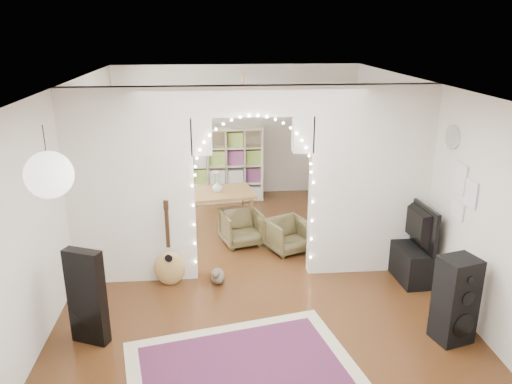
{
  "coord_description": "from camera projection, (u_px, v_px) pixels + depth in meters",
  "views": [
    {
      "loc": [
        -0.54,
        -6.51,
        3.42
      ],
      "look_at": [
        0.07,
        0.3,
        1.15
      ],
      "focal_mm": 35.0,
      "sensor_mm": 36.0,
      "label": 1
    }
  ],
  "objects": [
    {
      "name": "floor",
      "position": [
        253.0,
        273.0,
        7.28
      ],
      "size": [
        7.5,
        7.5,
        0.0
      ],
      "primitive_type": "plane",
      "color": "black",
      "rests_on": "ground"
    },
    {
      "name": "ceiling",
      "position": [
        253.0,
        85.0,
        6.43
      ],
      "size": [
        5.0,
        7.5,
        0.02
      ],
      "primitive_type": "cube",
      "color": "white",
      "rests_on": "wall_back"
    },
    {
      "name": "wall_back",
      "position": [
        238.0,
        131.0,
        10.4
      ],
      "size": [
        5.0,
        0.02,
        2.7
      ],
      "primitive_type": "cube",
      "color": "silver",
      "rests_on": "floor"
    },
    {
      "name": "wall_front",
      "position": [
        300.0,
        355.0,
        3.31
      ],
      "size": [
        5.0,
        0.02,
        2.7
      ],
      "primitive_type": "cube",
      "color": "silver",
      "rests_on": "floor"
    },
    {
      "name": "wall_left",
      "position": [
        66.0,
        190.0,
        6.64
      ],
      "size": [
        0.02,
        7.5,
        2.7
      ],
      "primitive_type": "cube",
      "color": "silver",
      "rests_on": "floor"
    },
    {
      "name": "wall_right",
      "position": [
        428.0,
        180.0,
        7.07
      ],
      "size": [
        0.02,
        7.5,
        2.7
      ],
      "primitive_type": "cube",
      "color": "silver",
      "rests_on": "floor"
    },
    {
      "name": "divider_wall",
      "position": [
        253.0,
        180.0,
        6.83
      ],
      "size": [
        5.0,
        0.2,
        2.7
      ],
      "color": "silver",
      "rests_on": "floor"
    },
    {
      "name": "fairy_lights",
      "position": [
        254.0,
        174.0,
        6.67
      ],
      "size": [
        1.64,
        0.04,
        1.6
      ],
      "primitive_type": null,
      "color": "#FFEABF",
      "rests_on": "divider_wall"
    },
    {
      "name": "window",
      "position": [
        96.0,
        148.0,
        8.3
      ],
      "size": [
        0.04,
        1.2,
        1.4
      ],
      "primitive_type": "cube",
      "color": "white",
      "rests_on": "wall_left"
    },
    {
      "name": "wall_clock",
      "position": [
        453.0,
        137.0,
        6.26
      ],
      "size": [
        0.03,
        0.31,
        0.31
      ],
      "primitive_type": "cylinder",
      "rotation": [
        0.0,
        1.57,
        0.0
      ],
      "color": "white",
      "rests_on": "wall_right"
    },
    {
      "name": "picture_frames",
      "position": [
        462.0,
        192.0,
        6.07
      ],
      "size": [
        0.02,
        0.5,
        0.7
      ],
      "primitive_type": null,
      "color": "white",
      "rests_on": "wall_right"
    },
    {
      "name": "paper_lantern",
      "position": [
        49.0,
        175.0,
        4.14
      ],
      "size": [
        0.4,
        0.4,
        0.4
      ],
      "primitive_type": "sphere",
      "color": "white",
      "rests_on": "ceiling"
    },
    {
      "name": "ceiling_fan",
      "position": [
        243.0,
        90.0,
        8.41
      ],
      "size": [
        1.1,
        1.1,
        0.3
      ],
      "primitive_type": null,
      "color": "#CD8A44",
      "rests_on": "ceiling"
    },
    {
      "name": "area_rug",
      "position": [
        244.0,
        372.0,
        5.19
      ],
      "size": [
        2.67,
        2.22,
        0.02
      ],
      "primitive_type": "cube",
      "rotation": [
        0.0,
        0.0,
        0.21
      ],
      "color": "maroon",
      "rests_on": "floor"
    },
    {
      "name": "guitar_case",
      "position": [
        87.0,
        297.0,
        5.53
      ],
      "size": [
        0.45,
        0.3,
        1.13
      ],
      "primitive_type": "cube",
      "rotation": [
        0.0,
        0.0,
        -0.41
      ],
      "color": "black",
      "rests_on": "floor"
    },
    {
      "name": "acoustic_guitar",
      "position": [
        169.0,
        255.0,
        6.8
      ],
      "size": [
        0.45,
        0.25,
        1.06
      ],
      "rotation": [
        0.0,
        0.0,
        -0.25
      ],
      "color": "#B68248",
      "rests_on": "floor"
    },
    {
      "name": "tabby_cat",
      "position": [
        218.0,
        276.0,
        6.95
      ],
      "size": [
        0.26,
        0.44,
        0.29
      ],
      "rotation": [
        0.0,
        0.0,
        -0.26
      ],
      "color": "brown",
      "rests_on": "floor"
    },
    {
      "name": "floor_speaker",
      "position": [
        456.0,
        300.0,
        5.58
      ],
      "size": [
        0.47,
        0.43,
        1.02
      ],
      "rotation": [
        0.0,
        0.0,
        0.27
      ],
      "color": "black",
      "rests_on": "floor"
    },
    {
      "name": "media_console",
      "position": [
        407.0,
        259.0,
        7.15
      ],
      "size": [
        0.46,
        1.02,
        0.5
      ],
      "primitive_type": "cube",
      "rotation": [
        0.0,
        0.0,
        0.06
      ],
      "color": "black",
      "rests_on": "floor"
    },
    {
      "name": "tv",
      "position": [
        411.0,
        223.0,
        6.98
      ],
      "size": [
        0.21,
        1.08,
        0.62
      ],
      "primitive_type": "imported",
      "rotation": [
        0.0,
        0.0,
        1.63
      ],
      "color": "black",
      "rests_on": "media_console"
    },
    {
      "name": "bookcase",
      "position": [
        226.0,
        165.0,
        10.09
      ],
      "size": [
        1.51,
        0.52,
        1.51
      ],
      "primitive_type": "cube",
      "rotation": [
        0.0,
        0.0,
        0.1
      ],
      "color": "beige",
      "rests_on": "floor"
    },
    {
      "name": "dining_table",
      "position": [
        218.0,
        196.0,
        8.48
      ],
      "size": [
        1.32,
        0.99,
        0.76
      ],
      "rotation": [
        0.0,
        0.0,
        0.17
      ],
      "color": "brown",
      "rests_on": "floor"
    },
    {
      "name": "flower_vase",
      "position": [
        217.0,
        186.0,
        8.42
      ],
      "size": [
        0.21,
        0.21,
        0.19
      ],
      "primitive_type": "imported",
      "rotation": [
        0.0,
        0.0,
        0.17
      ],
      "color": "white",
      "rests_on": "dining_table"
    },
    {
      "name": "dining_chair_left",
      "position": [
        242.0,
        228.0,
        8.17
      ],
      "size": [
        0.75,
        0.76,
        0.57
      ],
      "primitive_type": "imported",
      "rotation": [
        0.0,
        0.0,
        0.27
      ],
      "color": "brown",
      "rests_on": "floor"
    },
    {
      "name": "dining_chair_right",
      "position": [
        288.0,
        235.0,
        7.91
      ],
      "size": [
        0.76,
        0.76,
        0.53
      ],
      "primitive_type": "imported",
      "rotation": [
        0.0,
        0.0,
        0.41
      ],
      "color": "brown",
      "rests_on": "floor"
    }
  ]
}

